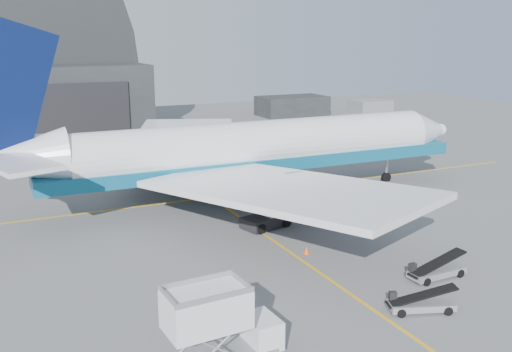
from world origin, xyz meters
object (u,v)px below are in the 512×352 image
airliner (243,150)px  belt_loader_b (420,304)px  catering_truck (217,328)px  belt_loader_a (436,271)px  pushback_tug (267,219)px

airliner → belt_loader_b: size_ratio=12.34×
catering_truck → belt_loader_b: (13.19, 0.32, -1.63)m
catering_truck → belt_loader_b: catering_truck is taller
belt_loader_a → airliner: bearing=98.0°
airliner → belt_loader_a: bearing=-80.0°
pushback_tug → belt_loader_a: pushback_tug is taller
airliner → pushback_tug: airliner is taller
catering_truck → belt_loader_a: (17.47, 3.69, -1.60)m
catering_truck → pushback_tug: size_ratio=1.38×
belt_loader_b → catering_truck: bearing=-158.9°
airliner → pushback_tug: (-1.60, -8.55, -4.42)m
pushback_tug → belt_loader_a: bearing=-83.6°
catering_truck → belt_loader_a: 17.93m
airliner → catering_truck: (-13.40, -26.84, -3.01)m
airliner → pushback_tug: size_ratio=11.56×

